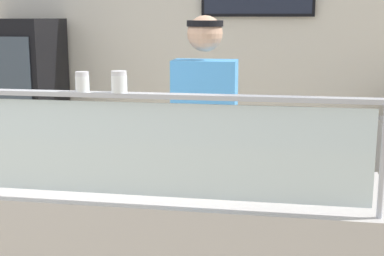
# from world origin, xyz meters

# --- Properties ---
(shop_rear_unit) EXTENTS (6.56, 0.13, 2.70)m
(shop_rear_unit) POSITION_xyz_m (1.09, 2.70, 1.36)
(shop_rear_unit) COLOR silver
(shop_rear_unit) RESTS_ON ground
(sneeze_guard) EXTENTS (1.99, 0.06, 0.49)m
(sneeze_guard) POSITION_xyz_m (1.08, 0.06, 1.25)
(sneeze_guard) COLOR #B2B5BC
(sneeze_guard) RESTS_ON serving_counter
(pizza_tray) EXTENTS (0.40, 0.40, 0.04)m
(pizza_tray) POSITION_xyz_m (1.28, 0.39, 0.97)
(pizza_tray) COLOR #9EA0A8
(pizza_tray) RESTS_ON serving_counter
(pizza_server) EXTENTS (0.11, 0.29, 0.01)m
(pizza_server) POSITION_xyz_m (1.31, 0.37, 0.99)
(pizza_server) COLOR #ADAFB7
(pizza_server) RESTS_ON pizza_tray
(parmesan_shaker) EXTENTS (0.06, 0.06, 0.09)m
(parmesan_shaker) POSITION_xyz_m (0.82, 0.06, 1.48)
(parmesan_shaker) COLOR white
(parmesan_shaker) RESTS_ON sneeze_guard
(pepper_flake_shaker) EXTENTS (0.07, 0.07, 0.09)m
(pepper_flake_shaker) POSITION_xyz_m (0.98, 0.06, 1.48)
(pepper_flake_shaker) COLOR white
(pepper_flake_shaker) RESTS_ON sneeze_guard
(worker_figure) EXTENTS (0.41, 0.50, 1.76)m
(worker_figure) POSITION_xyz_m (1.20, 1.07, 1.01)
(worker_figure) COLOR #23232D
(worker_figure) RESTS_ON ground
(drink_fridge) EXTENTS (0.68, 0.67, 1.74)m
(drink_fridge) POSITION_xyz_m (-0.63, 2.26, 0.87)
(drink_fridge) COLOR black
(drink_fridge) RESTS_ON ground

